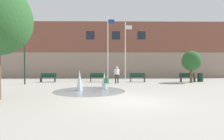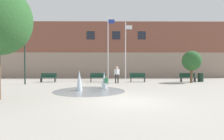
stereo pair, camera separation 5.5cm
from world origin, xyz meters
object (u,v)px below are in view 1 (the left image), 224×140
object	(u,v)px
flagpole_right	(126,49)
trash_can	(200,77)
park_bench_left_of_flagpoles	(48,77)
park_bench_under_right_flagpole	(187,77)
park_bench_center	(137,77)
lamp_post_left_lane	(25,54)
adult_near_bench	(117,73)
street_tree_near_building	(191,61)
child_running	(106,82)
park_bench_under_left_flagpole	(98,77)
flagpole_left	(108,46)

from	to	relation	value
flagpole_right	trash_can	xyz separation A→B (m)	(7.59, -2.14, -3.13)
park_bench_left_of_flagpoles	flagpole_right	distance (m)	8.98
park_bench_under_right_flagpole	flagpole_right	size ratio (longest dim) A/B	0.24
park_bench_center	lamp_post_left_lane	size ratio (longest dim) A/B	0.38
adult_near_bench	trash_can	xyz separation A→B (m)	(8.75, 1.57, -0.48)
flagpole_right	street_tree_near_building	distance (m)	7.08
child_running	lamp_post_left_lane	distance (m)	8.65
trash_can	street_tree_near_building	size ratio (longest dim) A/B	0.29
park_bench_left_of_flagpoles	street_tree_near_building	xyz separation A→B (m)	(14.17, -0.82, 1.64)
lamp_post_left_lane	flagpole_right	bearing A→B (deg)	25.99
park_bench_under_left_flagpole	child_running	bearing A→B (deg)	-80.90
park_bench_left_of_flagpoles	flagpole_left	distance (m)	7.37
park_bench_under_right_flagpole	lamp_post_left_lane	distance (m)	15.89
park_bench_left_of_flagpoles	park_bench_center	xyz separation A→B (m)	(9.08, 0.14, 0.00)
park_bench_center	lamp_post_left_lane	distance (m)	10.88
child_running	park_bench_under_right_flagpole	bearing A→B (deg)	-71.46
park_bench_under_left_flagpole	trash_can	size ratio (longest dim) A/B	1.78
park_bench_center	lamp_post_left_lane	world-z (taller)	lamp_post_left_lane
adult_near_bench	flagpole_right	world-z (taller)	flagpole_right
child_running	trash_can	size ratio (longest dim) A/B	1.10
park_bench_under_right_flagpole	lamp_post_left_lane	world-z (taller)	lamp_post_left_lane
park_bench_center	trash_can	distance (m)	6.57
park_bench_left_of_flagpoles	park_bench_under_left_flagpole	size ratio (longest dim) A/B	1.00
park_bench_left_of_flagpoles	adult_near_bench	size ratio (longest dim) A/B	1.01
flagpole_right	lamp_post_left_lane	world-z (taller)	flagpole_right
flagpole_right	lamp_post_left_lane	size ratio (longest dim) A/B	1.60
park_bench_under_left_flagpole	adult_near_bench	bearing A→B (deg)	-35.61
park_bench_under_right_flagpole	flagpole_left	distance (m)	9.19
child_running	flagpole_left	bearing A→B (deg)	-19.29
street_tree_near_building	park_bench_under_left_flagpole	bearing A→B (deg)	174.29
park_bench_center	flagpole_right	xyz separation A→B (m)	(-1.02, 2.30, 3.10)
trash_can	park_bench_under_right_flagpole	bearing A→B (deg)	-174.26
park_bench_under_right_flagpole	flagpole_left	bearing A→B (deg)	164.46
lamp_post_left_lane	street_tree_near_building	size ratio (longest dim) A/B	1.36
street_tree_near_building	lamp_post_left_lane	bearing A→B (deg)	-175.18
child_running	flagpole_right	size ratio (longest dim) A/B	0.15
child_running	flagpole_left	xyz separation A→B (m)	(0.03, 8.63, 3.35)
child_running	flagpole_right	xyz separation A→B (m)	(2.05, 8.63, 3.00)
child_running	park_bench_center	bearing A→B (deg)	-44.98
lamp_post_left_lane	trash_can	bearing A→B (deg)	8.16
park_bench_under_left_flagpole	park_bench_center	size ratio (longest dim) A/B	1.00
flagpole_left	street_tree_near_building	xyz separation A→B (m)	(8.13, -3.27, -1.81)
park_bench_left_of_flagpoles	flagpole_right	bearing A→B (deg)	16.86
adult_near_bench	lamp_post_left_lane	xyz separation A→B (m)	(-8.22, -0.87, 1.78)
adult_near_bench	flagpole_right	xyz separation A→B (m)	(1.16, 3.71, 2.65)
park_bench_center	flagpole_left	world-z (taller)	flagpole_left
park_bench_under_right_flagpole	trash_can	xyz separation A→B (m)	(1.41, 0.14, -0.03)
flagpole_left	flagpole_right	size ratio (longest dim) A/B	1.10
park_bench_under_right_flagpole	trash_can	bearing A→B (deg)	5.74
park_bench_left_of_flagpoles	child_running	size ratio (longest dim) A/B	1.62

